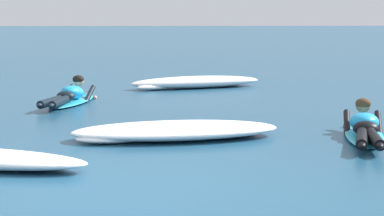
% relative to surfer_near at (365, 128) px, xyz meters
% --- Properties ---
extents(ground_plane, '(120.00, 120.00, 0.00)m').
position_rel_surfer_near_xyz_m(ground_plane, '(-3.20, 7.02, -0.14)').
color(ground_plane, navy).
extents(surfer_near, '(0.92, 2.63, 0.54)m').
position_rel_surfer_near_xyz_m(surfer_near, '(0.00, 0.00, 0.00)').
color(surfer_near, '#2DB2D1').
rests_on(surfer_near, ground).
extents(surfer_far, '(0.92, 2.53, 0.54)m').
position_rel_surfer_near_xyz_m(surfer_far, '(-4.51, 3.79, -0.00)').
color(surfer_far, '#2DB2D1').
rests_on(surfer_far, ground).
extents(whitewater_back, '(2.98, 1.56, 0.23)m').
position_rel_surfer_near_xyz_m(whitewater_back, '(-2.56, 0.07, -0.03)').
color(whitewater_back, white).
rests_on(whitewater_back, ground).
extents(whitewater_far_band, '(3.10, 1.70, 0.26)m').
position_rel_surfer_near_xyz_m(whitewater_far_band, '(-2.08, 6.58, -0.02)').
color(whitewater_far_band, white).
rests_on(whitewater_far_band, ground).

